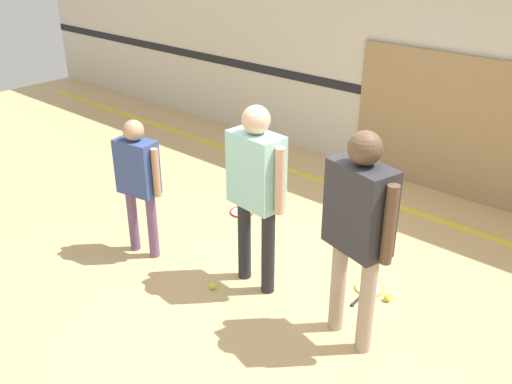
{
  "coord_description": "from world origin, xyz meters",
  "views": [
    {
      "loc": [
        2.64,
        -3.36,
        3.02
      ],
      "look_at": [
        -0.2,
        -0.11,
        0.93
      ],
      "focal_mm": 40.0,
      "sensor_mm": 36.0,
      "label": 1
    }
  ],
  "objects": [
    {
      "name": "ground_plane",
      "position": [
        0.0,
        0.0,
        0.0
      ],
      "size": [
        16.0,
        16.0,
        0.0
      ],
      "primitive_type": "plane",
      "color": "tan"
    },
    {
      "name": "wall_back",
      "position": [
        0.0,
        2.89,
        1.6
      ],
      "size": [
        16.0,
        0.07,
        3.2
      ],
      "color": "beige",
      "rests_on": "ground_plane"
    },
    {
      "name": "wall_panel",
      "position": [
        0.22,
        2.83,
        0.83
      ],
      "size": [
        2.44,
        0.05,
        1.66
      ],
      "color": "#9E7F56",
      "rests_on": "ground_plane"
    },
    {
      "name": "floor_stripe",
      "position": [
        0.0,
        2.11,
        0.0
      ],
      "size": [
        14.4,
        0.1,
        0.01
      ],
      "color": "yellow",
      "rests_on": "ground_plane"
    },
    {
      "name": "person_instructor",
      "position": [
        -0.2,
        -0.11,
        1.04
      ],
      "size": [
        0.64,
        0.3,
        1.68
      ],
      "rotation": [
        0.0,
        0.0,
        -0.1
      ],
      "color": "#232328",
      "rests_on": "ground_plane"
    },
    {
      "name": "person_student_left",
      "position": [
        -1.39,
        -0.44,
        0.85
      ],
      "size": [
        0.52,
        0.27,
        1.38
      ],
      "rotation": [
        0.0,
        0.0,
        0.17
      ],
      "color": "#6B4C70",
      "rests_on": "ground_plane"
    },
    {
      "name": "person_student_right",
      "position": [
        0.84,
        -0.19,
        1.07
      ],
      "size": [
        0.64,
        0.38,
        1.74
      ],
      "rotation": [
        0.0,
        0.0,
        2.88
      ],
      "color": "tan",
      "rests_on": "ground_plane"
    },
    {
      "name": "racket_spare_on_floor",
      "position": [
        0.62,
        0.47,
        0.01
      ],
      "size": [
        0.28,
        0.48,
        0.03
      ],
      "rotation": [
        0.0,
        0.0,
        4.78
      ],
      "color": "#C6D838",
      "rests_on": "ground_plane"
    },
    {
      "name": "racket_second_spare",
      "position": [
        -1.21,
        0.8,
        0.01
      ],
      "size": [
        0.46,
        0.42,
        0.03
      ],
      "rotation": [
        0.0,
        0.0,
        5.6
      ],
      "color": "red",
      "rests_on": "ground_plane"
    },
    {
      "name": "tennis_ball_near_instructor",
      "position": [
        -0.44,
        -0.44,
        0.03
      ],
      "size": [
        0.07,
        0.07,
        0.07
      ],
      "primitive_type": "sphere",
      "color": "#CCE038",
      "rests_on": "ground_plane"
    },
    {
      "name": "tennis_ball_by_spare_racket",
      "position": [
        0.84,
        0.44,
        0.03
      ],
      "size": [
        0.07,
        0.07,
        0.07
      ],
      "primitive_type": "sphere",
      "color": "#CCE038",
      "rests_on": "ground_plane"
    }
  ]
}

